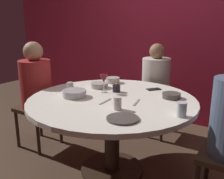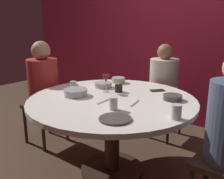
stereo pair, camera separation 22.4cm
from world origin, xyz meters
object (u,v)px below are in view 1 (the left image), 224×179
(dining_table, at_px, (112,112))
(bowl_salad_center, at_px, (171,96))
(seated_diner_back, at_px, (156,79))
(bowl_serving_large, at_px, (74,93))
(cell_phone, at_px, (154,89))
(seated_diner_left, at_px, (36,84))
(candle_holder, at_px, (116,88))
(bowl_small_white, at_px, (99,85))
(bowl_sauce_side, at_px, (113,80))
(cup_by_left_diner, at_px, (70,87))
(cup_near_candle, at_px, (117,103))
(cup_by_right_diner, at_px, (181,109))
(wine_glass, at_px, (104,79))
(dinner_plate, at_px, (123,119))

(dining_table, distance_m, bowl_salad_center, 0.55)
(seated_diner_back, height_order, bowl_serving_large, seated_diner_back)
(cell_phone, xyz_separation_m, bowl_serving_large, (-0.51, -0.62, 0.03))
(seated_diner_left, distance_m, seated_diner_back, 1.41)
(candle_holder, relative_size, bowl_small_white, 0.50)
(dining_table, xyz_separation_m, bowl_sauce_side, (-0.30, 0.50, 0.16))
(seated_diner_left, relative_size, cup_by_left_diner, 13.03)
(dining_table, distance_m, bowl_sauce_side, 0.61)
(seated_diner_left, relative_size, bowl_small_white, 6.70)
(cup_near_candle, relative_size, cup_by_left_diner, 1.11)
(seated_diner_back, distance_m, cup_near_candle, 1.25)
(candle_holder, bearing_deg, dining_table, -69.29)
(dining_table, bearing_deg, cup_by_right_diner, -9.49)
(bowl_sauce_side, relative_size, cup_by_left_diner, 1.62)
(wine_glass, distance_m, cup_by_right_diner, 0.87)
(candle_holder, xyz_separation_m, cup_by_right_diner, (0.74, -0.31, 0.02))
(candle_holder, distance_m, wine_glass, 0.15)
(dining_table, relative_size, bowl_sauce_side, 10.12)
(dinner_plate, height_order, bowl_serving_large, bowl_serving_large)
(dining_table, relative_size, cup_by_right_diner, 14.10)
(bowl_sauce_side, bearing_deg, wine_glass, -70.50)
(cell_phone, height_order, cup_by_right_diner, cup_by_right_diner)
(wine_glass, bearing_deg, candle_holder, 39.77)
(bowl_serving_large, xyz_separation_m, bowl_salad_center, (0.76, 0.43, -0.01))
(cell_phone, height_order, bowl_salad_center, bowl_salad_center)
(dinner_plate, bearing_deg, wine_glass, 134.66)
(seated_diner_back, xyz_separation_m, wine_glass, (-0.17, -0.88, 0.15))
(dining_table, relative_size, seated_diner_back, 1.31)
(cup_near_candle, bearing_deg, cup_by_left_diner, 162.93)
(wine_glass, relative_size, bowl_serving_large, 0.81)
(bowl_sauce_side, height_order, cup_by_left_diner, cup_by_left_diner)
(cup_near_candle, bearing_deg, bowl_serving_large, 170.51)
(dining_table, bearing_deg, candle_holder, 110.71)
(candle_holder, xyz_separation_m, wine_glass, (-0.09, -0.08, 0.09))
(seated_diner_left, xyz_separation_m, bowl_salad_center, (1.44, 0.29, 0.02))
(seated_diner_back, xyz_separation_m, bowl_serving_large, (-0.31, -1.15, 0.05))
(bowl_salad_center, height_order, cup_near_candle, cup_near_candle)
(seated_diner_left, distance_m, candle_holder, 0.94)
(dinner_plate, distance_m, cell_phone, 0.87)
(cell_phone, relative_size, bowl_sauce_side, 0.95)
(cup_near_candle, bearing_deg, bowl_sauce_side, 124.33)
(seated_diner_back, distance_m, bowl_small_white, 0.82)
(dinner_plate, height_order, bowl_sauce_side, bowl_sauce_side)
(seated_diner_back, relative_size, cup_by_right_diner, 10.75)
(bowl_small_white, distance_m, bowl_sauce_side, 0.26)
(bowl_salad_center, height_order, bowl_small_white, bowl_small_white)
(seated_diner_left, relative_size, dinner_plate, 5.12)
(seated_diner_left, bearing_deg, dinner_plate, -16.35)
(seated_diner_left, height_order, seated_diner_back, seated_diner_left)
(dining_table, bearing_deg, cell_phone, 66.96)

